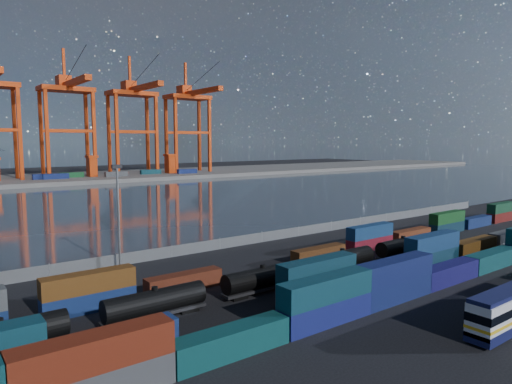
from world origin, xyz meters
TOP-DOWN VIEW (x-y plane):
  - ground at (0.00, 0.00)m, footprint 700.00×700.00m
  - harbor_water at (0.00, 105.00)m, footprint 700.00×700.00m
  - far_quay at (0.00, 210.00)m, footprint 700.00×70.00m
  - container_row_south at (1.33, -9.03)m, footprint 139.65×2.53m
  - container_row_mid at (7.46, -2.50)m, footprint 140.70×2.45m
  - container_row_north at (11.11, 10.72)m, footprint 140.40×2.21m
  - tanker_string at (-26.52, 3.58)m, footprint 89.86×2.65m
  - waterfront_fence at (-0.00, 28.00)m, footprint 160.12×0.12m
  - yard_light_mast at (-30.00, 26.00)m, footprint 1.60×0.40m
  - gantry_cranes at (-7.50, 203.20)m, footprint 201.04×50.00m
  - quay_containers at (-11.00, 195.46)m, footprint 172.58×10.99m
  - straddle_carriers at (-2.50, 200.00)m, footprint 140.00×7.00m

SIDE VIEW (x-z plane):
  - ground at x=0.00m, z-range 0.00..0.00m
  - harbor_water at x=0.00m, z-range 0.01..0.01m
  - far_quay at x=0.00m, z-range 0.00..2.00m
  - waterfront_fence at x=0.00m, z-range -0.10..2.10m
  - tanker_string at x=-26.52m, z-range 0.01..3.80m
  - container_row_mid at x=7.46m, z-range -0.70..4.51m
  - container_row_north at x=11.11m, z-range -0.39..4.32m
  - container_row_south at x=1.33m, z-range -0.40..4.99m
  - quay_containers at x=-11.00m, z-range 2.00..4.60m
  - straddle_carriers at x=-2.50m, z-range 2.27..13.37m
  - yard_light_mast at x=-30.00m, z-range 1.00..17.60m
  - gantry_cranes at x=-7.50m, z-range 7.65..75.35m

